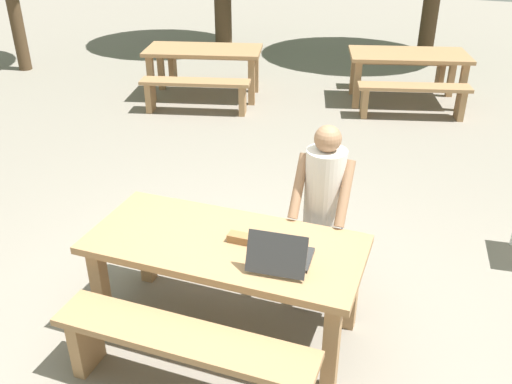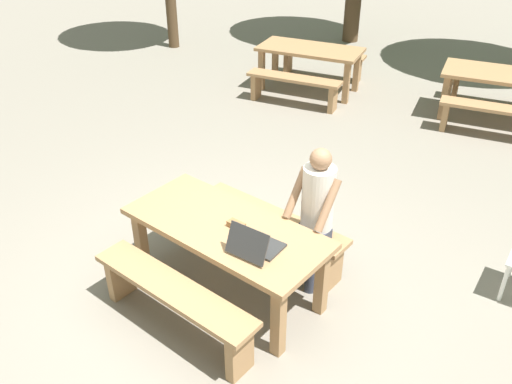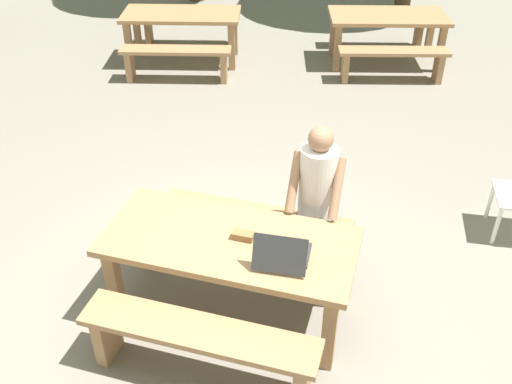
{
  "view_description": "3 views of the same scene",
  "coord_description": "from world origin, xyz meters",
  "px_view_note": "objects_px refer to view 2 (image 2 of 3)",
  "views": [
    {
      "loc": [
        1.19,
        -2.71,
        2.65
      ],
      "look_at": [
        0.12,
        0.25,
        0.96
      ],
      "focal_mm": 38.98,
      "sensor_mm": 36.0,
      "label": 1
    },
    {
      "loc": [
        2.51,
        -2.68,
        3.3
      ],
      "look_at": [
        0.12,
        0.25,
        0.96
      ],
      "focal_mm": 37.9,
      "sensor_mm": 36.0,
      "label": 2
    },
    {
      "loc": [
        1.04,
        -2.9,
        3.24
      ],
      "look_at": [
        0.12,
        0.25,
        0.96
      ],
      "focal_mm": 40.33,
      "sensor_mm": 36.0,
      "label": 3
    }
  ],
  "objects_px": {
    "laptop": "(255,244)",
    "picnic_table_rear": "(310,55)",
    "picnic_table_front": "(226,235)",
    "small_pouch": "(236,225)",
    "person_seated": "(315,209)",
    "picnic_table_mid": "(502,80)"
  },
  "relations": [
    {
      "from": "laptop",
      "to": "picnic_table_rear",
      "type": "distance_m",
      "value": 5.32
    },
    {
      "from": "picnic_table_front",
      "to": "picnic_table_mid",
      "type": "relative_size",
      "value": 0.99
    },
    {
      "from": "picnic_table_front",
      "to": "person_seated",
      "type": "bearing_deg",
      "value": 50.66
    },
    {
      "from": "person_seated",
      "to": "picnic_table_mid",
      "type": "distance_m",
      "value": 4.67
    },
    {
      "from": "small_pouch",
      "to": "picnic_table_rear",
      "type": "height_order",
      "value": "small_pouch"
    },
    {
      "from": "person_seated",
      "to": "picnic_table_rear",
      "type": "bearing_deg",
      "value": 124.71
    },
    {
      "from": "laptop",
      "to": "picnic_table_rear",
      "type": "height_order",
      "value": "laptop"
    },
    {
      "from": "person_seated",
      "to": "picnic_table_rear",
      "type": "height_order",
      "value": "person_seated"
    },
    {
      "from": "laptop",
      "to": "picnic_table_mid",
      "type": "distance_m",
      "value": 5.38
    },
    {
      "from": "laptop",
      "to": "picnic_table_mid",
      "type": "xyz_separation_m",
      "value": [
        0.16,
        5.38,
        -0.17
      ]
    },
    {
      "from": "person_seated",
      "to": "picnic_table_mid",
      "type": "xyz_separation_m",
      "value": [
        0.08,
        4.67,
        -0.17
      ]
    },
    {
      "from": "picnic_table_mid",
      "to": "picnic_table_rear",
      "type": "distance_m",
      "value": 2.9
    },
    {
      "from": "small_pouch",
      "to": "picnic_table_mid",
      "type": "height_order",
      "value": "small_pouch"
    },
    {
      "from": "person_seated",
      "to": "small_pouch",
      "type": "bearing_deg",
      "value": -124.97
    },
    {
      "from": "picnic_table_front",
      "to": "laptop",
      "type": "relative_size",
      "value": 4.7
    },
    {
      "from": "laptop",
      "to": "small_pouch",
      "type": "height_order",
      "value": "laptop"
    },
    {
      "from": "small_pouch",
      "to": "person_seated",
      "type": "bearing_deg",
      "value": 55.03
    },
    {
      "from": "person_seated",
      "to": "picnic_table_mid",
      "type": "height_order",
      "value": "person_seated"
    },
    {
      "from": "laptop",
      "to": "small_pouch",
      "type": "xyz_separation_m",
      "value": [
        -0.31,
        0.14,
        -0.03
      ]
    },
    {
      "from": "picnic_table_front",
      "to": "picnic_table_mid",
      "type": "height_order",
      "value": "picnic_table_mid"
    },
    {
      "from": "picnic_table_rear",
      "to": "picnic_table_mid",
      "type": "bearing_deg",
      "value": 0.59
    },
    {
      "from": "picnic_table_rear",
      "to": "small_pouch",
      "type": "bearing_deg",
      "value": -77.2
    }
  ]
}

